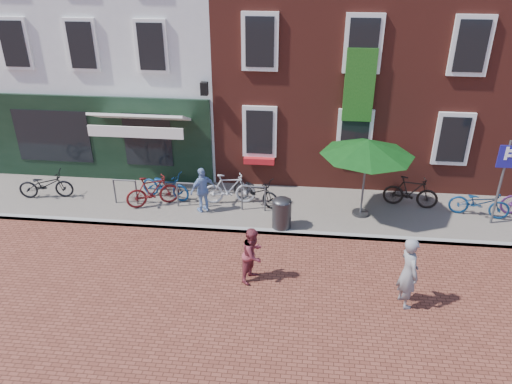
# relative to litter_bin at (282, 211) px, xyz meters

# --- Properties ---
(ground) EXTENTS (80.00, 80.00, 0.00)m
(ground) POSITION_rel_litter_bin_xyz_m (-1.41, -0.30, -0.62)
(ground) COLOR brown
(sidewalk) EXTENTS (24.00, 3.00, 0.10)m
(sidewalk) POSITION_rel_litter_bin_xyz_m (-0.41, 1.20, -0.57)
(sidewalk) COLOR slate
(sidewalk) RESTS_ON ground
(building_stucco) EXTENTS (8.00, 8.00, 9.00)m
(building_stucco) POSITION_rel_litter_bin_xyz_m (-6.41, 6.70, 3.88)
(building_stucco) COLOR silver
(building_stucco) RESTS_ON ground
(building_brick_mid) EXTENTS (6.00, 8.00, 10.00)m
(building_brick_mid) POSITION_rel_litter_bin_xyz_m (0.59, 6.70, 4.38)
(building_brick_mid) COLOR maroon
(building_brick_mid) RESTS_ON ground
(building_brick_right) EXTENTS (6.00, 8.00, 10.00)m
(building_brick_right) POSITION_rel_litter_bin_xyz_m (6.59, 6.70, 4.38)
(building_brick_right) COLOR maroon
(building_brick_right) RESTS_ON ground
(litter_bin) EXTENTS (0.55, 0.55, 1.00)m
(litter_bin) POSITION_rel_litter_bin_xyz_m (0.00, 0.00, 0.00)
(litter_bin) COLOR #343336
(litter_bin) RESTS_ON sidewalk
(parking_sign) EXTENTS (0.50, 0.07, 2.56)m
(parking_sign) POSITION_rel_litter_bin_xyz_m (6.07, 0.89, 1.18)
(parking_sign) COLOR #4C4C4F
(parking_sign) RESTS_ON sidewalk
(parasol) EXTENTS (2.69, 2.69, 2.48)m
(parasol) POSITION_rel_litter_bin_xyz_m (2.32, 1.00, 1.72)
(parasol) COLOR #4C4C4F
(parasol) RESTS_ON sidewalk
(woman) EXTENTS (0.58, 0.73, 1.74)m
(woman) POSITION_rel_litter_bin_xyz_m (2.99, -2.93, 0.25)
(woman) COLOR gray
(woman) RESTS_ON ground
(boy) EXTENTS (0.76, 0.84, 1.42)m
(boy) POSITION_rel_litter_bin_xyz_m (-0.55, -2.37, 0.09)
(boy) COLOR maroon
(boy) RESTS_ON ground
(cafe_person) EXTENTS (0.85, 0.81, 1.42)m
(cafe_person) POSITION_rel_litter_bin_xyz_m (-2.41, 0.70, 0.19)
(cafe_person) COLOR #7896C8
(cafe_person) RESTS_ON sidewalk
(bicycle_0) EXTENTS (1.77, 0.88, 0.89)m
(bicycle_0) POSITION_rel_litter_bin_xyz_m (-7.58, 1.03, -0.07)
(bicycle_0) COLOR black
(bicycle_0) RESTS_ON sidewalk
(bicycle_1) EXTENTS (1.68, 1.15, 0.99)m
(bicycle_1) POSITION_rel_litter_bin_xyz_m (-4.03, 0.87, -0.02)
(bicycle_1) COLOR #5B1112
(bicycle_1) RESTS_ON sidewalk
(bicycle_2) EXTENTS (1.79, 1.04, 0.89)m
(bicycle_2) POSITION_rel_litter_bin_xyz_m (-3.78, 1.41, -0.07)
(bicycle_2) COLOR navy
(bicycle_2) RESTS_ON sidewalk
(bicycle_3) EXTENTS (1.70, 0.73, 0.99)m
(bicycle_3) POSITION_rel_litter_bin_xyz_m (-1.71, 1.28, -0.02)
(bicycle_3) COLOR #BAB9BD
(bicycle_3) RESTS_ON sidewalk
(bicycle_4) EXTENTS (1.77, 1.33, 0.89)m
(bicycle_4) POSITION_rel_litter_bin_xyz_m (-0.89, 1.34, -0.07)
(bicycle_4) COLOR black
(bicycle_4) RESTS_ON sidewalk
(bicycle_5) EXTENTS (1.70, 0.75, 0.99)m
(bicycle_5) POSITION_rel_litter_bin_xyz_m (3.85, 1.68, -0.02)
(bicycle_5) COLOR black
(bicycle_5) RESTS_ON sidewalk
(bicycle_6) EXTENTS (1.78, 0.92, 0.89)m
(bicycle_6) POSITION_rel_litter_bin_xyz_m (5.78, 1.29, -0.07)
(bicycle_6) COLOR navy
(bicycle_6) RESTS_ON sidewalk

